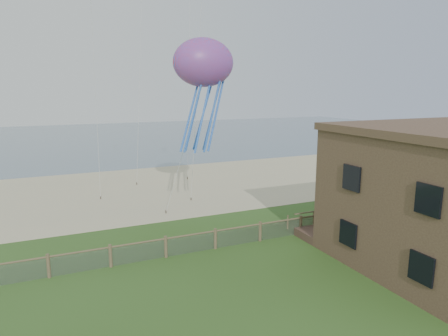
{
  "coord_description": "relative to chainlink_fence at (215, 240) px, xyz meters",
  "views": [
    {
      "loc": [
        -8.6,
        -14.43,
        9.22
      ],
      "look_at": [
        1.45,
        8.0,
        4.38
      ],
      "focal_mm": 32.0,
      "sensor_mm": 36.0,
      "label": 1
    }
  ],
  "objects": [
    {
      "name": "ground",
      "position": [
        0.0,
        -6.0,
        -0.55
      ],
      "size": [
        160.0,
        160.0,
        0.0
      ],
      "primitive_type": "plane",
      "color": "#30501B",
      "rests_on": "ground"
    },
    {
      "name": "chainlink_fence",
      "position": [
        0.0,
        0.0,
        0.0
      ],
      "size": [
        36.2,
        0.2,
        1.25
      ],
      "primitive_type": null,
      "color": "brown",
      "rests_on": "ground"
    },
    {
      "name": "octopus_kite",
      "position": [
        1.25,
        4.85,
        8.4
      ],
      "size": [
        4.44,
        3.67,
        7.91
      ],
      "primitive_type": null,
      "rotation": [
        0.0,
        0.0,
        -0.28
      ],
      "color": "red"
    },
    {
      "name": "ocean",
      "position": [
        0.0,
        60.0,
        -0.55
      ],
      "size": [
        160.0,
        68.0,
        0.02
      ],
      "primitive_type": "cube",
      "color": "slate",
      "rests_on": "ground"
    },
    {
      "name": "motel_deck",
      "position": [
        13.0,
        -1.0,
        -0.3
      ],
      "size": [
        15.0,
        2.0,
        0.5
      ],
      "primitive_type": "cube",
      "color": "brown",
      "rests_on": "ground"
    },
    {
      "name": "sand_beach",
      "position": [
        0.0,
        16.0,
        -0.55
      ],
      "size": [
        72.0,
        20.0,
        0.02
      ],
      "primitive_type": "cube",
      "color": "#C6B88F",
      "rests_on": "ground"
    },
    {
      "name": "picnic_table",
      "position": [
        7.43,
        -1.59,
        -0.19
      ],
      "size": [
        1.92,
        1.59,
        0.72
      ],
      "primitive_type": null,
      "rotation": [
        0.0,
        0.0,
        -0.2
      ],
      "color": "brown",
      "rests_on": "ground"
    }
  ]
}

